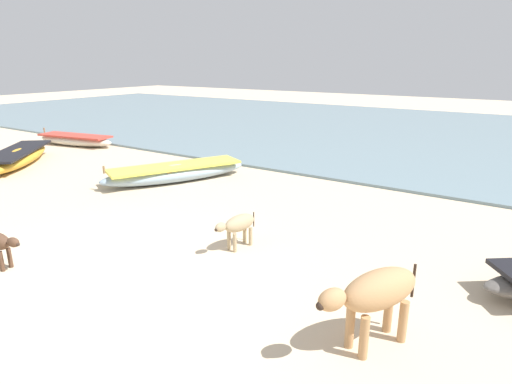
# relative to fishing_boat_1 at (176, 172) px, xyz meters

# --- Properties ---
(ground) EXTENTS (80.00, 80.00, 0.00)m
(ground) POSITION_rel_fishing_boat_1_xyz_m (3.17, -5.09, -0.27)
(ground) COLOR beige
(sea_water) EXTENTS (60.00, 20.00, 0.08)m
(sea_water) POSITION_rel_fishing_boat_1_xyz_m (3.17, 12.54, -0.23)
(sea_water) COLOR slate
(sea_water) RESTS_ON ground
(fishing_boat_1) EXTENTS (2.82, 4.28, 0.69)m
(fishing_boat_1) POSITION_rel_fishing_boat_1_xyz_m (0.00, 0.00, 0.00)
(fishing_boat_1) COLOR #8CA5B7
(fishing_boat_1) RESTS_ON ground
(fishing_boat_2) EXTENTS (3.50, 3.81, 0.72)m
(fishing_boat_2) POSITION_rel_fishing_boat_1_xyz_m (-5.78, -1.45, 0.02)
(fishing_boat_2) COLOR gold
(fishing_boat_2) RESTS_ON ground
(fishing_boat_6) EXTENTS (3.72, 1.58, 0.64)m
(fishing_boat_6) POSITION_rel_fishing_boat_1_xyz_m (-7.26, 1.73, -0.02)
(fishing_boat_6) COLOR beige
(fishing_boat_6) RESTS_ON ground
(cow_adult_tan) EXTENTS (0.95, 1.47, 1.00)m
(cow_adult_tan) POSITION_rel_fishing_boat_1_xyz_m (7.28, -4.19, 0.46)
(cow_adult_tan) COLOR tan
(cow_adult_tan) RESTS_ON ground
(calf_near_dun) EXTENTS (0.40, 0.99, 0.64)m
(calf_near_dun) POSITION_rel_fishing_boat_1_xyz_m (4.23, -2.76, 0.20)
(calf_near_dun) COLOR tan
(calf_near_dun) RESTS_ON ground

